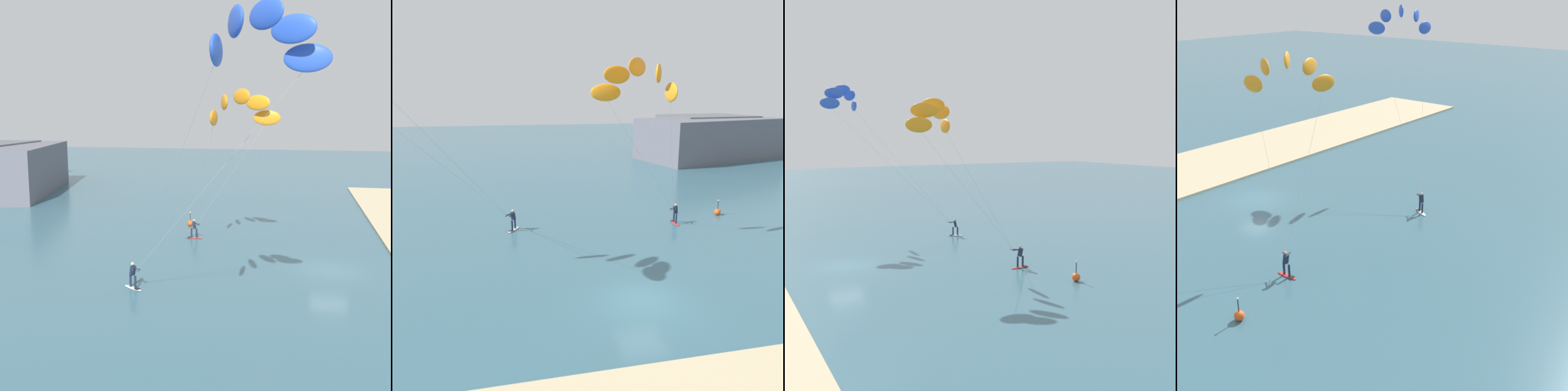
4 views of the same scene
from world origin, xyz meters
TOP-DOWN VIEW (x-y plane):
  - ground_plane at (0.00, 0.00)m, footprint 240.00×240.00m
  - kitesurfer_nearshore at (1.74, 6.62)m, footprint 7.88×8.01m
  - marker_buoy at (11.36, 12.35)m, footprint 0.56×0.56m
  - distant_headland at (29.72, 44.60)m, footprint 34.07×23.09m

SIDE VIEW (x-z plane):
  - ground_plane at x=0.00m, z-range 0.00..0.00m
  - marker_buoy at x=11.36m, z-range -0.39..0.99m
  - distant_headland at x=29.72m, z-range -0.45..6.25m
  - kitesurfer_nearshore at x=1.74m, z-range 4.49..16.85m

